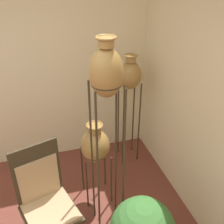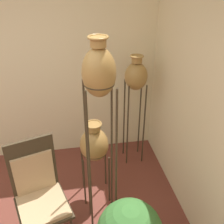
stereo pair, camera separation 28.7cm
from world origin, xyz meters
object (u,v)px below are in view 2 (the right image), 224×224
Objects in this scene: vase_stand_tall at (99,79)px; chair at (39,190)px; vase_stand_medium at (136,78)px; vase_stand_short at (94,145)px.

chair is (-0.63, -0.02, -1.12)m from vase_stand_tall.
vase_stand_tall is at bearing -119.80° from vase_stand_medium.
vase_stand_tall is at bearing -86.87° from vase_stand_short.
vase_stand_short is 0.92× the size of chair.
vase_stand_medium is at bearing 23.63° from chair.
vase_stand_medium is 1.02m from vase_stand_short.
chair is (-0.60, -0.45, -0.15)m from vase_stand_short.
vase_stand_medium is at bearing 44.96° from vase_stand_short.
vase_stand_medium is at bearing 60.20° from vase_stand_tall.
vase_stand_short is at bearing -135.04° from vase_stand_medium.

